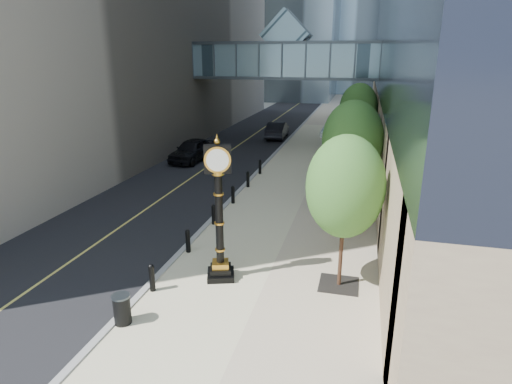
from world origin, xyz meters
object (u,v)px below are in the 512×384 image
(pedestrian, at_px, (353,176))
(car_near, at_px, (192,150))
(street_clock, at_px, (219,221))
(car_far, at_px, (277,130))
(trash_bin, at_px, (122,310))

(pedestrian, distance_m, car_near, 13.53)
(pedestrian, height_order, car_near, pedestrian)
(street_clock, xyz_separation_m, car_far, (-3.56, 28.35, -1.49))
(pedestrian, xyz_separation_m, car_far, (-7.93, 16.46, -0.19))
(street_clock, relative_size, car_near, 1.04)
(trash_bin, xyz_separation_m, car_near, (-6.08, 20.58, 0.37))
(street_clock, height_order, pedestrian, street_clock)
(pedestrian, bearing_deg, trash_bin, 71.45)
(street_clock, distance_m, car_far, 28.61)
(street_clock, height_order, car_far, street_clock)
(trash_bin, distance_m, car_far, 31.81)
(car_near, bearing_deg, street_clock, -58.92)
(street_clock, bearing_deg, car_near, 97.19)
(street_clock, height_order, car_near, street_clock)
(pedestrian, xyz_separation_m, car_near, (-12.46, 5.27, -0.14))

